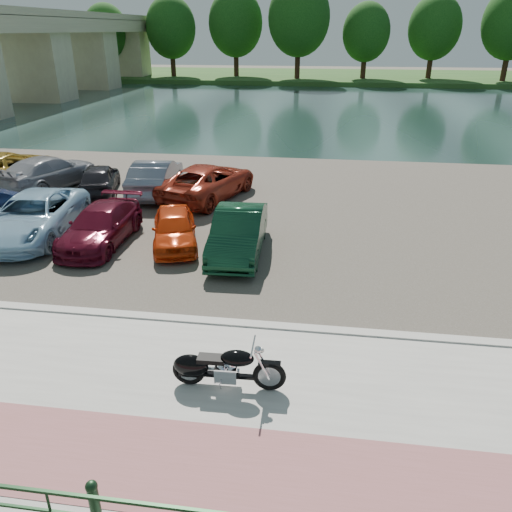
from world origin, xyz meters
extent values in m
plane|color=#595447|center=(0.00, 0.00, 0.00)|extent=(200.00, 200.00, 0.00)
cube|color=#A6A39C|center=(0.00, -1.00, 0.05)|extent=(60.00, 6.00, 0.10)
cube|color=#945653|center=(0.00, -2.50, 0.10)|extent=(60.00, 2.00, 0.01)
cube|color=#A6A39C|center=(0.00, 2.00, 0.07)|extent=(60.00, 0.30, 0.14)
cube|color=#464138|center=(0.00, 11.00, 0.02)|extent=(60.00, 18.00, 0.04)
cube|color=#192D2A|center=(0.00, 40.00, 0.00)|extent=(120.00, 40.00, 0.00)
cube|color=#204C1B|center=(0.00, 72.00, 0.30)|extent=(120.00, 24.00, 0.60)
cube|color=tan|center=(-28.00, 40.00, 7.20)|extent=(7.00, 56.00, 1.40)
cube|color=tan|center=(-28.00, 40.00, 8.20)|extent=(7.00, 56.00, 0.70)
cube|color=tan|center=(-28.00, 42.00, 3.60)|extent=(6.00, 4.00, 7.20)
cube|color=tan|center=(-28.00, 54.00, 3.60)|extent=(6.00, 4.00, 7.20)
cube|color=tan|center=(-28.00, 66.00, 3.60)|extent=(6.00, 4.00, 7.20)
cube|color=black|center=(0.00, -4.00, 0.98)|extent=(24.00, 0.05, 0.05)
cylinder|color=black|center=(-1.50, -3.70, 0.45)|extent=(0.16, 0.16, 0.70)
sphere|color=black|center=(-1.50, -3.70, 0.82)|extent=(0.18, 0.18, 0.18)
cylinder|color=#311B11|center=(-30.00, 64.60, 2.85)|extent=(0.70, 0.70, 4.50)
ellipsoid|color=#11390F|center=(-30.00, 64.60, 6.45)|extent=(6.30, 6.30, 7.56)
cylinder|color=#311B11|center=(-21.00, 66.00, 3.08)|extent=(0.70, 0.70, 4.95)
ellipsoid|color=#11390F|center=(-21.00, 66.00, 7.04)|extent=(6.93, 6.93, 8.32)
cylinder|color=#311B11|center=(-12.00, 67.40, 3.30)|extent=(0.70, 0.70, 5.40)
ellipsoid|color=#11390F|center=(-12.00, 67.40, 7.62)|extent=(7.56, 7.56, 9.07)
cylinder|color=#311B11|center=(-3.00, 64.60, 3.52)|extent=(0.70, 0.70, 5.85)
ellipsoid|color=#11390F|center=(-3.00, 64.60, 8.21)|extent=(8.19, 8.19, 9.83)
cylinder|color=#311B11|center=(6.00, 66.00, 2.85)|extent=(0.70, 0.70, 4.50)
ellipsoid|color=#11390F|center=(6.00, 66.00, 6.45)|extent=(6.30, 6.30, 7.56)
cylinder|color=#311B11|center=(15.00, 67.40, 3.08)|extent=(0.70, 0.70, 4.95)
ellipsoid|color=#11390F|center=(15.00, 67.40, 7.04)|extent=(6.93, 6.93, 8.32)
cylinder|color=#311B11|center=(24.00, 64.60, 3.30)|extent=(0.70, 0.70, 5.40)
torus|color=black|center=(0.69, -0.38, 0.44)|extent=(0.68, 0.14, 0.68)
torus|color=black|center=(-0.96, -0.43, 0.44)|extent=(0.68, 0.14, 0.68)
cylinder|color=#B2B2B7|center=(0.69, -0.38, 0.44)|extent=(0.46, 0.07, 0.46)
cylinder|color=#B2B2B7|center=(-0.96, -0.43, 0.44)|extent=(0.46, 0.07, 0.46)
cylinder|color=silver|center=(0.55, -0.49, 0.74)|extent=(0.33, 0.06, 0.63)
cylinder|color=silver|center=(0.54, -0.29, 0.74)|extent=(0.33, 0.06, 0.63)
cylinder|color=silver|center=(0.36, -0.39, 1.13)|extent=(0.06, 0.75, 0.04)
sphere|color=silver|center=(0.46, -0.39, 1.05)|extent=(0.16, 0.16, 0.16)
sphere|color=silver|center=(0.53, -0.39, 1.05)|extent=(0.11, 0.11, 0.11)
cube|color=black|center=(0.69, -0.38, 0.75)|extent=(0.45, 0.15, 0.06)
cube|color=black|center=(-0.14, -0.40, 0.38)|extent=(1.20, 0.13, 0.08)
cube|color=silver|center=(-0.19, -0.41, 0.45)|extent=(0.46, 0.33, 0.34)
cylinder|color=silver|center=(-0.09, -0.40, 0.65)|extent=(0.25, 0.19, 0.27)
cylinder|color=silver|center=(-0.29, -0.41, 0.65)|extent=(0.25, 0.19, 0.27)
ellipsoid|color=black|center=(0.04, -0.40, 0.82)|extent=(0.69, 0.38, 0.32)
cube|color=black|center=(-0.49, -0.41, 0.76)|extent=(0.56, 0.30, 0.10)
ellipsoid|color=black|center=(-0.91, -0.43, 0.56)|extent=(0.74, 0.36, 0.50)
cube|color=black|center=(-0.96, -0.43, 0.49)|extent=(0.40, 0.19, 0.30)
cylinder|color=silver|center=(-0.49, -0.25, 0.32)|extent=(1.10, 0.12, 0.09)
cylinder|color=silver|center=(-0.49, -0.25, 0.40)|extent=(1.10, 0.12, 0.09)
cylinder|color=#B2B2B7|center=(-0.28, -0.59, 0.23)|extent=(0.03, 0.14, 0.22)
imported|color=#97C1DC|center=(-8.52, 6.83, 0.79)|extent=(3.05, 5.62, 1.50)
imported|color=#500B1C|center=(-5.92, 6.56, 0.68)|extent=(1.79, 4.40, 1.28)
imported|color=red|center=(-3.38, 6.74, 0.65)|extent=(2.43, 3.85, 1.22)
imported|color=#0E3620|center=(-1.12, 6.39, 0.77)|extent=(1.71, 4.48, 1.46)
imported|color=olive|center=(-13.46, 12.95, 0.80)|extent=(3.12, 5.72, 1.52)
imported|color=gray|center=(-11.05, 12.50, 0.79)|extent=(3.38, 5.51, 1.49)
imported|color=black|center=(-8.49, 12.25, 0.68)|extent=(2.49, 4.03, 1.28)
imported|color=slate|center=(-5.88, 12.33, 0.81)|extent=(2.07, 4.80, 1.54)
imported|color=maroon|center=(-3.44, 12.10, 0.78)|extent=(3.95, 5.82, 1.48)
camera|label=1|loc=(1.55, -8.44, 6.78)|focal=35.00mm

